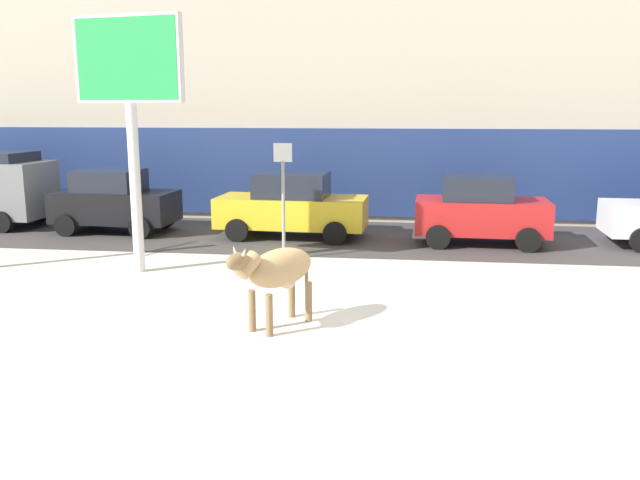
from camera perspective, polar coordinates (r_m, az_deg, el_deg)
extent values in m
plane|color=silver|center=(11.33, 0.85, -7.27)|extent=(120.00, 120.00, 0.00)
cube|color=#423F3F|center=(18.87, 3.60, 0.29)|extent=(60.00, 5.60, 0.01)
cube|color=#BCB29E|center=(24.24, 4.75, 18.15)|extent=(44.00, 6.00, 13.00)
cube|color=navy|center=(21.12, 4.13, 5.84)|extent=(43.12, 0.10, 2.80)
ellipsoid|color=tan|center=(10.94, -3.45, -2.40)|extent=(1.25, 1.51, 0.64)
cylinder|color=olive|center=(10.65, -4.43, -6.55)|extent=(0.12, 0.12, 0.70)
cylinder|color=olive|center=(10.91, -5.92, -6.13)|extent=(0.12, 0.12, 0.70)
cylinder|color=olive|center=(11.34, -0.99, -5.39)|extent=(0.12, 0.12, 0.70)
cylinder|color=olive|center=(11.59, -2.47, -5.03)|extent=(0.12, 0.12, 0.70)
cylinder|color=tan|center=(10.38, -6.28, -2.19)|extent=(0.47, 0.54, 0.44)
ellipsoid|color=olive|center=(10.21, -7.17, -1.86)|extent=(0.44, 0.50, 0.28)
cone|color=beige|center=(10.12, -6.60, -1.03)|extent=(0.13, 0.11, 0.15)
cone|color=beige|center=(10.28, -7.45, -0.86)|extent=(0.13, 0.11, 0.15)
cylinder|color=olive|center=(11.48, -1.18, -3.02)|extent=(0.06, 0.06, 0.60)
ellipsoid|color=beige|center=(11.14, -2.82, -3.74)|extent=(0.35, 0.36, 0.20)
cylinder|color=silver|center=(15.08, -15.75, 4.39)|extent=(0.24, 0.24, 3.80)
cube|color=silver|center=(15.02, -16.33, 14.86)|extent=(2.52, 0.60, 1.82)
cube|color=green|center=(14.99, -16.37, 14.86)|extent=(2.40, 0.54, 1.70)
cylinder|color=black|center=(23.12, -23.19, 2.23)|extent=(0.65, 0.24, 0.64)
cylinder|color=black|center=(21.57, -25.89, 1.41)|extent=(0.65, 0.24, 0.64)
cube|color=black|center=(20.35, -17.33, 2.79)|extent=(3.56, 1.83, 0.90)
cube|color=#1E232D|center=(20.33, -17.83, 4.95)|extent=(1.86, 1.56, 0.64)
cylinder|color=black|center=(20.70, -13.39, 1.88)|extent=(0.65, 0.24, 0.64)
cylinder|color=black|center=(19.17, -15.35, 1.04)|extent=(0.65, 0.24, 0.64)
cylinder|color=black|center=(21.69, -18.93, 1.99)|extent=(0.65, 0.24, 0.64)
cylinder|color=black|center=(20.23, -21.21, 1.20)|extent=(0.65, 0.24, 0.64)
cube|color=gold|center=(18.68, -2.45, 2.48)|extent=(4.26, 1.92, 0.84)
cube|color=#1E232D|center=(18.57, -2.47, 4.80)|extent=(2.06, 1.62, 0.68)
cylinder|color=black|center=(19.37, 2.06, 1.55)|extent=(0.65, 0.24, 0.64)
cylinder|color=black|center=(17.65, 1.30, 0.59)|extent=(0.65, 0.24, 0.64)
cylinder|color=black|center=(19.91, -5.76, 1.76)|extent=(0.65, 0.24, 0.64)
cylinder|color=black|center=(18.24, -7.21, 0.85)|extent=(0.65, 0.24, 0.64)
cube|color=red|center=(18.22, 13.83, 2.03)|extent=(3.56, 1.83, 0.90)
cube|color=#1E232D|center=(18.11, 13.47, 4.45)|extent=(1.86, 1.56, 0.64)
cylinder|color=black|center=(19.24, 16.97, 0.99)|extent=(0.65, 0.24, 0.64)
cylinder|color=black|center=(17.59, 17.64, 0.01)|extent=(0.65, 0.24, 0.64)
cylinder|color=black|center=(19.08, 10.18, 1.22)|extent=(0.65, 0.24, 0.64)
cylinder|color=black|center=(17.41, 10.22, 0.26)|extent=(0.65, 0.24, 0.64)
cylinder|color=black|center=(20.32, 24.85, 0.96)|extent=(0.65, 0.24, 0.64)
cylinder|color=#282833|center=(22.76, 21.65, 2.53)|extent=(0.24, 0.24, 0.88)
cube|color=#386B42|center=(22.67, 21.79, 4.42)|extent=(0.36, 0.22, 0.64)
sphere|color=tan|center=(22.63, 21.87, 5.50)|extent=(0.20, 0.20, 0.20)
cylinder|color=#282833|center=(22.89, -8.04, 3.26)|extent=(0.24, 0.24, 0.88)
cube|color=maroon|center=(22.80, -8.09, 5.15)|extent=(0.36, 0.22, 0.64)
sphere|color=#9E7051|center=(22.76, -8.12, 6.23)|extent=(0.20, 0.20, 0.20)
cylinder|color=#282833|center=(22.28, -0.64, 3.16)|extent=(0.24, 0.24, 0.88)
cube|color=#386B42|center=(22.19, -0.64, 5.10)|extent=(0.36, 0.22, 0.64)
sphere|color=beige|center=(22.15, -0.64, 6.20)|extent=(0.20, 0.20, 0.20)
cylinder|color=gray|center=(15.78, -3.20, 2.52)|extent=(0.08, 0.08, 2.40)
cube|color=silver|center=(15.62, -3.26, 7.60)|extent=(0.44, 0.04, 0.44)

